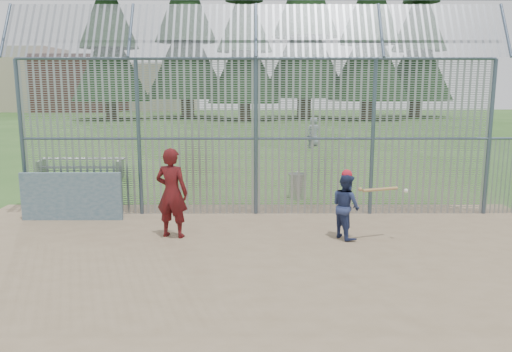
{
  "coord_description": "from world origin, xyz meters",
  "views": [
    {
      "loc": [
        -0.03,
        -9.24,
        3.36
      ],
      "look_at": [
        0.0,
        2.0,
        1.3
      ],
      "focal_mm": 35.0,
      "sensor_mm": 36.0,
      "label": 1
    }
  ],
  "objects_px": {
    "trash_can": "(298,186)",
    "bleacher": "(81,168)",
    "dugout_wall": "(72,196)",
    "onlooker": "(172,193)",
    "batter": "(346,206)"
  },
  "relations": [
    {
      "from": "trash_can",
      "to": "bleacher",
      "type": "relative_size",
      "value": 0.27
    },
    {
      "from": "dugout_wall",
      "to": "onlooker",
      "type": "distance_m",
      "value": 3.11
    },
    {
      "from": "onlooker",
      "to": "bleacher",
      "type": "xyz_separation_m",
      "value": [
        -4.43,
        6.98,
        -0.61
      ]
    },
    {
      "from": "batter",
      "to": "bleacher",
      "type": "xyz_separation_m",
      "value": [
        -8.25,
        7.08,
        -0.33
      ]
    },
    {
      "from": "dugout_wall",
      "to": "onlooker",
      "type": "bearing_deg",
      "value": -27.31
    },
    {
      "from": "batter",
      "to": "trash_can",
      "type": "xyz_separation_m",
      "value": [
        -0.71,
        4.02,
        -0.36
      ]
    },
    {
      "from": "batter",
      "to": "onlooker",
      "type": "distance_m",
      "value": 3.83
    },
    {
      "from": "trash_can",
      "to": "bleacher",
      "type": "height_order",
      "value": "trash_can"
    },
    {
      "from": "onlooker",
      "to": "batter",
      "type": "bearing_deg",
      "value": -166.8
    },
    {
      "from": "dugout_wall",
      "to": "bleacher",
      "type": "xyz_separation_m",
      "value": [
        -1.68,
        5.56,
        -0.21
      ]
    },
    {
      "from": "dugout_wall",
      "to": "trash_can",
      "type": "distance_m",
      "value": 6.37
    },
    {
      "from": "onlooker",
      "to": "bleacher",
      "type": "height_order",
      "value": "onlooker"
    },
    {
      "from": "bleacher",
      "to": "onlooker",
      "type": "bearing_deg",
      "value": -57.61
    },
    {
      "from": "trash_can",
      "to": "dugout_wall",
      "type": "bearing_deg",
      "value": -156.83
    },
    {
      "from": "trash_can",
      "to": "batter",
      "type": "bearing_deg",
      "value": -79.97
    }
  ]
}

